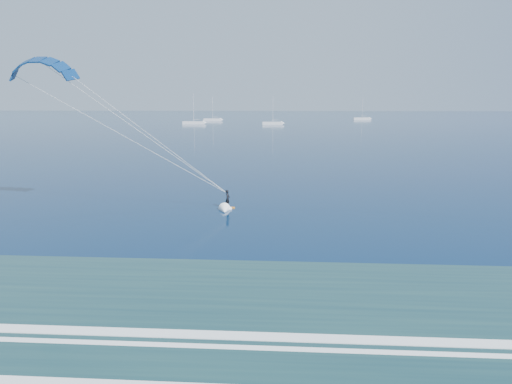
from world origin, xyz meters
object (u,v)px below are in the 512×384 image
Objects in this scene: sailboat_1 at (213,120)px; sailboat_2 at (273,123)px; kitesurfer_rig at (134,128)px; sailboat_0 at (194,123)px; sailboat_3 at (362,119)px.

sailboat_2 is at bearing -48.00° from sailboat_1.
kitesurfer_rig is at bearing -83.11° from sailboat_1.
sailboat_2 is (34.30, -2.45, -0.01)m from sailboat_0.
sailboat_0 reaches higher than sailboat_2.
sailboat_1 is (3.23, 32.05, -0.01)m from sailboat_0.
kitesurfer_rig is 215.09m from sailboat_3.
kitesurfer_rig is at bearing -80.57° from sailboat_0.
sailboat_1 is 1.01× the size of sailboat_3.
sailboat_0 is at bearing -95.75° from sailboat_1.
sailboat_3 is (46.01, 53.30, -0.00)m from sailboat_2.
kitesurfer_rig is 1.56× the size of sailboat_0.
sailboat_1 is 79.34m from sailboat_3.
sailboat_2 is at bearing 86.97° from kitesurfer_rig.
sailboat_1 is 1.01× the size of sailboat_2.
sailboat_0 is 1.10× the size of sailboat_2.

